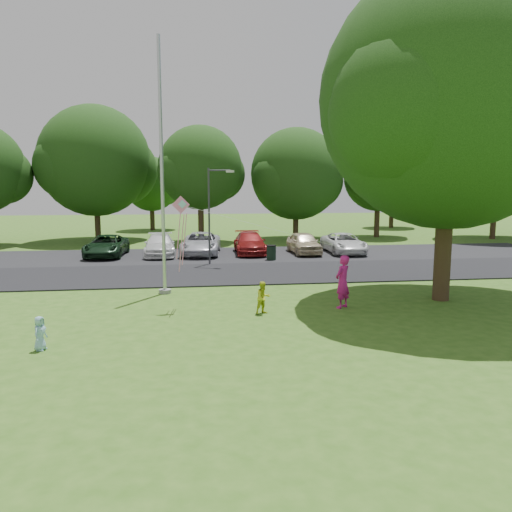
{
  "coord_description": "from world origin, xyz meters",
  "views": [
    {
      "loc": [
        -2.48,
        -15.11,
        4.37
      ],
      "look_at": [
        0.09,
        4.0,
        1.6
      ],
      "focal_mm": 35.0,
      "sensor_mm": 36.0,
      "label": 1
    }
  ],
  "objects": [
    {
      "name": "parked_cars",
      "position": [
        -0.36,
        15.59,
        0.72
      ],
      "size": [
        16.9,
        5.38,
        1.37
      ],
      "color": "black",
      "rests_on": "ground"
    },
    {
      "name": "child_yellow",
      "position": [
        -0.02,
        1.28,
        0.56
      ],
      "size": [
        0.67,
        0.61,
        1.11
      ],
      "primitive_type": "imported",
      "rotation": [
        0.0,
        0.0,
        0.43
      ],
      "color": "#C3CF20",
      "rests_on": "ground"
    },
    {
      "name": "parking_strip",
      "position": [
        0.0,
        15.5,
        0.03
      ],
      "size": [
        42.0,
        7.0,
        0.06
      ],
      "primitive_type": "cube",
      "color": "black",
      "rests_on": "ground"
    },
    {
      "name": "ground",
      "position": [
        0.0,
        0.0,
        0.0
      ],
      "size": [
        120.0,
        120.0,
        0.0
      ],
      "primitive_type": "plane",
      "color": "#335E18",
      "rests_on": "ground"
    },
    {
      "name": "street_lamp",
      "position": [
        -1.21,
        11.89,
        3.16
      ],
      "size": [
        1.39,
        0.73,
        5.25
      ],
      "rotation": [
        0.0,
        0.0,
        -0.42
      ],
      "color": "#3F3F44",
      "rests_on": "ground"
    },
    {
      "name": "trash_can",
      "position": [
        2.19,
        13.0,
        0.46
      ],
      "size": [
        0.57,
        0.57,
        0.91
      ],
      "rotation": [
        0.0,
        0.0,
        0.28
      ],
      "color": "black",
      "rests_on": "ground"
    },
    {
      "name": "park_road",
      "position": [
        0.0,
        9.0,
        0.03
      ],
      "size": [
        60.0,
        6.0,
        0.06
      ],
      "primitive_type": "cube",
      "color": "black",
      "rests_on": "ground"
    },
    {
      "name": "tree_row",
      "position": [
        1.59,
        24.23,
        5.71
      ],
      "size": [
        64.35,
        11.94,
        10.88
      ],
      "color": "#332316",
      "rests_on": "ground"
    },
    {
      "name": "flagpole",
      "position": [
        -3.5,
        5.0,
        4.17
      ],
      "size": [
        0.5,
        0.5,
        10.0
      ],
      "color": "#B7BABF",
      "rests_on": "ground"
    },
    {
      "name": "woman",
      "position": [
        2.89,
        1.71,
        0.95
      ],
      "size": [
        0.82,
        0.8,
        1.9
      ],
      "primitive_type": "imported",
      "rotation": [
        0.0,
        0.0,
        3.87
      ],
      "color": "#C31A7A",
      "rests_on": "ground"
    },
    {
      "name": "child_blue",
      "position": [
        -6.45,
        -1.69,
        0.46
      ],
      "size": [
        0.42,
        0.52,
        0.93
      ],
      "primitive_type": "imported",
      "rotation": [
        0.0,
        0.0,
        1.27
      ],
      "color": "#8CBFD8",
      "rests_on": "ground"
    },
    {
      "name": "big_tree",
      "position": [
        6.91,
        2.34,
        7.21
      ],
      "size": [
        9.99,
        9.5,
        12.21
      ],
      "rotation": [
        0.0,
        0.0,
        0.23
      ],
      "color": "#332316",
      "rests_on": "ground"
    },
    {
      "name": "horizon_trees",
      "position": [
        4.06,
        33.88,
        4.3
      ],
      "size": [
        77.46,
        7.2,
        7.02
      ],
      "color": "#332316",
      "rests_on": "ground"
    },
    {
      "name": "kite",
      "position": [
        -2.64,
        2.37,
        3.23
      ],
      "size": [
        5.95,
        0.95,
        2.7
      ],
      "rotation": [
        0.0,
        0.0,
        0.07
      ],
      "color": "pink",
      "rests_on": "ground"
    }
  ]
}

